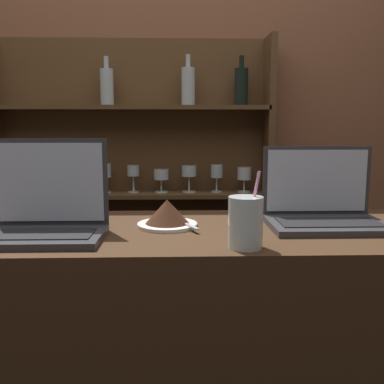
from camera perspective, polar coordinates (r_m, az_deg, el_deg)
back_wall at (r=2.19m, az=-3.78°, el=11.44°), size 7.00×0.06×2.70m
back_shelf at (r=2.15m, az=-7.44°, el=-1.31°), size 1.34×0.18×1.67m
laptop_near at (r=1.17m, az=-18.93°, el=-2.75°), size 0.30×0.20×0.25m
laptop_far at (r=1.30m, az=17.12°, el=-2.10°), size 0.33×0.23×0.23m
cake_plate at (r=1.23m, az=-3.31°, el=-3.00°), size 0.17×0.18×0.08m
water_glass at (r=1.01m, az=7.15°, el=-4.02°), size 0.08×0.08×0.18m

